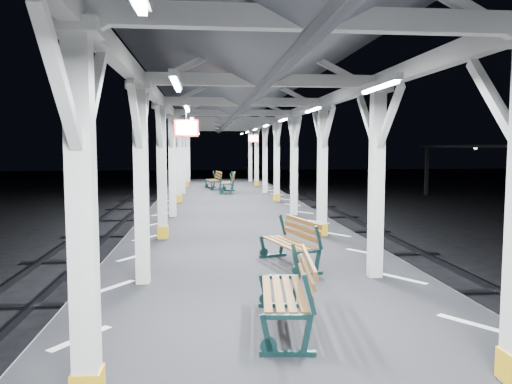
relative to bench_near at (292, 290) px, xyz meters
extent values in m
plane|color=black|center=(-0.11, 4.34, -1.50)|extent=(120.00, 120.00, 0.00)
cube|color=black|center=(-0.11, 4.34, -1.00)|extent=(6.00, 50.00, 1.00)
cube|color=silver|center=(-2.56, 4.34, -0.49)|extent=(1.00, 48.00, 0.01)
cube|color=silver|center=(2.34, 4.34, -0.49)|extent=(1.00, 48.00, 0.01)
cube|color=#2D2D33|center=(-4.56, 4.34, -1.42)|extent=(0.08, 60.00, 0.16)
cube|color=black|center=(-5.11, 4.34, -1.47)|extent=(2.20, 0.22, 0.06)
cube|color=#2D2D33|center=(4.34, 4.34, -1.42)|extent=(0.08, 60.00, 0.16)
cube|color=#2D2D33|center=(5.44, 4.34, -1.42)|extent=(0.08, 60.00, 0.16)
cube|color=black|center=(4.89, 4.34, -1.47)|extent=(2.20, 0.22, 0.06)
cube|color=beige|center=(-2.11, -1.66, 1.10)|extent=(0.22, 0.22, 3.20)
cube|color=beige|center=(-2.11, -1.66, 2.76)|extent=(0.40, 0.40, 0.12)
cube|color=beige|center=(-2.11, -1.11, 2.25)|extent=(0.10, 0.99, 0.99)
cube|color=beige|center=(-2.11, -2.21, 2.25)|extent=(0.10, 0.99, 0.99)
cube|color=beige|center=(-2.11, 2.34, 1.10)|extent=(0.22, 0.22, 3.20)
cube|color=beige|center=(-2.11, 2.34, 2.76)|extent=(0.40, 0.40, 0.12)
cube|color=beige|center=(-2.11, 2.89, 2.25)|extent=(0.10, 0.99, 0.99)
cube|color=beige|center=(-2.11, 1.79, 2.25)|extent=(0.10, 0.99, 0.99)
cube|color=beige|center=(-2.11, 6.34, 1.10)|extent=(0.22, 0.22, 3.20)
cube|color=beige|center=(-2.11, 6.34, 2.76)|extent=(0.40, 0.40, 0.12)
cube|color=#C99412|center=(-2.11, 6.34, -0.32)|extent=(0.26, 0.26, 0.30)
cube|color=beige|center=(-2.11, 6.89, 2.25)|extent=(0.10, 0.99, 0.99)
cube|color=beige|center=(-2.11, 5.79, 2.25)|extent=(0.10, 0.99, 0.99)
cube|color=beige|center=(-2.11, 10.34, 1.10)|extent=(0.22, 0.22, 3.20)
cube|color=beige|center=(-2.11, 10.34, 2.76)|extent=(0.40, 0.40, 0.12)
cube|color=beige|center=(-2.11, 10.89, 2.25)|extent=(0.10, 0.99, 0.99)
cube|color=beige|center=(-2.11, 9.79, 2.25)|extent=(0.10, 0.99, 0.99)
cube|color=beige|center=(-2.11, 14.34, 1.10)|extent=(0.22, 0.22, 3.20)
cube|color=beige|center=(-2.11, 14.34, 2.76)|extent=(0.40, 0.40, 0.12)
cube|color=#C99412|center=(-2.11, 14.34, -0.32)|extent=(0.26, 0.26, 0.30)
cube|color=beige|center=(-2.11, 14.89, 2.25)|extent=(0.10, 0.99, 0.99)
cube|color=beige|center=(-2.11, 13.79, 2.25)|extent=(0.10, 0.99, 0.99)
cube|color=beige|center=(-2.11, 18.34, 1.10)|extent=(0.22, 0.22, 3.20)
cube|color=beige|center=(-2.11, 18.34, 2.76)|extent=(0.40, 0.40, 0.12)
cube|color=beige|center=(-2.11, 18.89, 2.25)|extent=(0.10, 0.99, 0.99)
cube|color=beige|center=(-2.11, 17.79, 2.25)|extent=(0.10, 0.99, 0.99)
cube|color=beige|center=(-2.11, 22.34, 1.10)|extent=(0.22, 0.22, 3.20)
cube|color=beige|center=(-2.11, 22.34, 2.76)|extent=(0.40, 0.40, 0.12)
cube|color=#C99412|center=(-2.11, 22.34, -0.32)|extent=(0.26, 0.26, 0.30)
cube|color=beige|center=(-2.11, 22.89, 2.25)|extent=(0.10, 0.99, 0.99)
cube|color=beige|center=(-2.11, 21.79, 2.25)|extent=(0.10, 0.99, 0.99)
cube|color=beige|center=(-2.11, 26.34, 1.10)|extent=(0.22, 0.22, 3.20)
cube|color=beige|center=(-2.11, 26.34, 2.76)|extent=(0.40, 0.40, 0.12)
cube|color=beige|center=(-2.11, 26.89, 2.25)|extent=(0.10, 0.99, 0.99)
cube|color=beige|center=(-2.11, 25.79, 2.25)|extent=(0.10, 0.99, 0.99)
cube|color=beige|center=(1.89, -1.11, 2.25)|extent=(0.10, 0.99, 0.99)
cube|color=beige|center=(1.89, 2.34, 1.10)|extent=(0.22, 0.22, 3.20)
cube|color=beige|center=(1.89, 2.34, 2.76)|extent=(0.40, 0.40, 0.12)
cube|color=beige|center=(1.89, 2.89, 2.25)|extent=(0.10, 0.99, 0.99)
cube|color=beige|center=(1.89, 1.79, 2.25)|extent=(0.10, 0.99, 0.99)
cube|color=beige|center=(1.89, 6.34, 1.10)|extent=(0.22, 0.22, 3.20)
cube|color=beige|center=(1.89, 6.34, 2.76)|extent=(0.40, 0.40, 0.12)
cube|color=#C99412|center=(1.89, 6.34, -0.32)|extent=(0.26, 0.26, 0.30)
cube|color=beige|center=(1.89, 6.89, 2.25)|extent=(0.10, 0.99, 0.99)
cube|color=beige|center=(1.89, 5.79, 2.25)|extent=(0.10, 0.99, 0.99)
cube|color=beige|center=(1.89, 10.34, 1.10)|extent=(0.22, 0.22, 3.20)
cube|color=beige|center=(1.89, 10.34, 2.76)|extent=(0.40, 0.40, 0.12)
cube|color=beige|center=(1.89, 10.89, 2.25)|extent=(0.10, 0.99, 0.99)
cube|color=beige|center=(1.89, 9.79, 2.25)|extent=(0.10, 0.99, 0.99)
cube|color=beige|center=(1.89, 14.34, 1.10)|extent=(0.22, 0.22, 3.20)
cube|color=beige|center=(1.89, 14.34, 2.76)|extent=(0.40, 0.40, 0.12)
cube|color=#C99412|center=(1.89, 14.34, -0.32)|extent=(0.26, 0.26, 0.30)
cube|color=beige|center=(1.89, 14.89, 2.25)|extent=(0.10, 0.99, 0.99)
cube|color=beige|center=(1.89, 13.79, 2.25)|extent=(0.10, 0.99, 0.99)
cube|color=beige|center=(1.89, 18.34, 1.10)|extent=(0.22, 0.22, 3.20)
cube|color=beige|center=(1.89, 18.34, 2.76)|extent=(0.40, 0.40, 0.12)
cube|color=beige|center=(1.89, 18.89, 2.25)|extent=(0.10, 0.99, 0.99)
cube|color=beige|center=(1.89, 17.79, 2.25)|extent=(0.10, 0.99, 0.99)
cube|color=beige|center=(1.89, 22.34, 1.10)|extent=(0.22, 0.22, 3.20)
cube|color=beige|center=(1.89, 22.34, 2.76)|extent=(0.40, 0.40, 0.12)
cube|color=#C99412|center=(1.89, 22.34, -0.32)|extent=(0.26, 0.26, 0.30)
cube|color=beige|center=(1.89, 22.89, 2.25)|extent=(0.10, 0.99, 0.99)
cube|color=beige|center=(1.89, 21.79, 2.25)|extent=(0.10, 0.99, 0.99)
cube|color=beige|center=(1.89, 26.34, 1.10)|extent=(0.22, 0.22, 3.20)
cube|color=beige|center=(1.89, 26.34, 2.76)|extent=(0.40, 0.40, 0.12)
cube|color=beige|center=(1.89, 26.89, 2.25)|extent=(0.10, 0.99, 0.99)
cube|color=beige|center=(1.89, 25.79, 2.25)|extent=(0.10, 0.99, 0.99)
cube|color=beige|center=(-2.11, 4.34, 2.88)|extent=(0.18, 48.00, 0.24)
cube|color=beige|center=(1.89, 4.34, 2.88)|extent=(0.18, 48.00, 0.24)
cube|color=beige|center=(-0.11, -1.66, 2.88)|extent=(4.20, 0.14, 0.20)
cube|color=beige|center=(-0.11, 2.34, 2.88)|extent=(4.20, 0.14, 0.20)
cube|color=beige|center=(-0.11, 6.34, 2.88)|extent=(4.20, 0.14, 0.20)
cube|color=beige|center=(-0.11, 10.34, 2.88)|extent=(4.20, 0.14, 0.20)
cube|color=beige|center=(-0.11, 14.34, 2.88)|extent=(4.20, 0.14, 0.20)
cube|color=beige|center=(-0.11, 18.34, 2.88)|extent=(4.20, 0.14, 0.20)
cube|color=beige|center=(-0.11, 22.34, 2.88)|extent=(4.20, 0.14, 0.20)
cube|color=beige|center=(-0.11, 26.34, 2.88)|extent=(4.20, 0.14, 0.20)
cube|color=beige|center=(-0.11, 4.34, 3.80)|extent=(0.16, 48.00, 0.20)
cube|color=#4F5257|center=(-1.41, 4.34, 3.42)|extent=(2.80, 49.00, 1.45)
cube|color=#4F5257|center=(1.19, 4.34, 3.42)|extent=(2.80, 49.00, 1.45)
cube|color=silver|center=(-1.41, 0.34, 2.60)|extent=(0.10, 1.35, 0.08)
cube|color=white|center=(-1.41, 0.34, 2.55)|extent=(0.05, 1.25, 0.05)
cube|color=silver|center=(-1.41, 4.34, 2.60)|extent=(0.10, 1.35, 0.08)
cube|color=white|center=(-1.41, 4.34, 2.55)|extent=(0.05, 1.25, 0.05)
cube|color=silver|center=(-1.41, 8.34, 2.60)|extent=(0.10, 1.35, 0.08)
cube|color=white|center=(-1.41, 8.34, 2.55)|extent=(0.05, 1.25, 0.05)
cube|color=silver|center=(-1.41, 12.34, 2.60)|extent=(0.10, 1.35, 0.08)
cube|color=white|center=(-1.41, 12.34, 2.55)|extent=(0.05, 1.25, 0.05)
cube|color=silver|center=(-1.41, 16.34, 2.60)|extent=(0.10, 1.35, 0.08)
cube|color=white|center=(-1.41, 16.34, 2.55)|extent=(0.05, 1.25, 0.05)
cube|color=silver|center=(-1.41, 20.34, 2.60)|extent=(0.10, 1.35, 0.08)
cube|color=white|center=(-1.41, 20.34, 2.55)|extent=(0.05, 1.25, 0.05)
cube|color=silver|center=(-1.41, 24.34, 2.60)|extent=(0.10, 1.35, 0.08)
cube|color=white|center=(-1.41, 24.34, 2.55)|extent=(0.05, 1.25, 0.05)
cube|color=silver|center=(1.19, 0.34, 2.60)|extent=(0.10, 1.35, 0.08)
cube|color=white|center=(1.19, 0.34, 2.55)|extent=(0.05, 1.25, 0.05)
cube|color=silver|center=(1.19, 4.34, 2.60)|extent=(0.10, 1.35, 0.08)
cube|color=white|center=(1.19, 4.34, 2.55)|extent=(0.05, 1.25, 0.05)
cube|color=silver|center=(1.19, 8.34, 2.60)|extent=(0.10, 1.35, 0.08)
cube|color=white|center=(1.19, 8.34, 2.55)|extent=(0.05, 1.25, 0.05)
cube|color=silver|center=(1.19, 12.34, 2.60)|extent=(0.10, 1.35, 0.08)
cube|color=white|center=(1.19, 12.34, 2.55)|extent=(0.05, 1.25, 0.05)
cube|color=silver|center=(1.19, 16.34, 2.60)|extent=(0.10, 1.35, 0.08)
cube|color=white|center=(1.19, 16.34, 2.55)|extent=(0.05, 1.25, 0.05)
cube|color=silver|center=(1.19, 20.34, 2.60)|extent=(0.10, 1.35, 0.08)
cube|color=white|center=(1.19, 20.34, 2.55)|extent=(0.05, 1.25, 0.05)
cube|color=silver|center=(1.19, 24.34, 2.60)|extent=(0.10, 1.35, 0.08)
cube|color=white|center=(1.19, 24.34, 2.55)|extent=(0.05, 1.25, 0.05)
cylinder|color=black|center=(-1.44, 4.54, 2.52)|extent=(0.02, 0.02, 0.36)
cube|color=red|center=(-1.44, 4.54, 2.17)|extent=(0.50, 0.03, 0.35)
cube|color=white|center=(-1.44, 4.54, 2.17)|extent=(0.44, 0.04, 0.29)
cylinder|color=black|center=(1.23, 17.41, 2.52)|extent=(0.02, 0.02, 0.36)
cube|color=red|center=(1.23, 17.41, 2.17)|extent=(0.50, 0.03, 0.35)
cube|color=white|center=(1.23, 17.41, 2.17)|extent=(0.44, 0.05, 0.29)
cube|color=black|center=(13.89, 26.34, 0.15)|extent=(0.20, 0.20, 3.30)
sphere|color=silver|center=(13.89, 20.34, 1.72)|extent=(0.20, 0.20, 0.20)
sphere|color=silver|center=(13.89, 26.34, 1.72)|extent=(0.20, 0.20, 0.20)
cube|color=#122C2C|center=(-0.18, -0.82, -0.47)|extent=(0.63, 0.13, 0.06)
cube|color=#122C2C|center=(-0.41, -0.79, -0.26)|extent=(0.16, 0.07, 0.48)
cube|color=#122C2C|center=(0.02, -0.84, -0.26)|extent=(0.15, 0.07, 0.48)
cube|color=#122C2C|center=(0.04, -0.84, 0.20)|extent=(0.17, 0.07, 0.45)
cube|color=#122C2C|center=(-0.01, 0.84, -0.47)|extent=(0.63, 0.13, 0.06)
cube|color=#122C2C|center=(-0.24, 0.86, -0.26)|extent=(0.16, 0.07, 0.48)
cube|color=#122C2C|center=(0.19, 0.81, -0.26)|extent=(0.15, 0.07, 0.48)
cube|color=#122C2C|center=(0.21, 0.81, 0.20)|extent=(0.17, 0.07, 0.45)
cube|color=brown|center=(-0.31, 0.03, -0.03)|extent=(0.25, 1.58, 0.04)
cube|color=brown|center=(-0.17, 0.02, -0.03)|extent=(0.25, 1.58, 0.04)
cube|color=brown|center=(-0.04, 0.00, -0.03)|extent=(0.25, 1.58, 0.04)
cube|color=brown|center=(0.10, -0.01, -0.03)|extent=(0.25, 1.58, 0.04)
cube|color=brown|center=(0.17, -0.02, 0.11)|extent=(0.21, 1.57, 0.10)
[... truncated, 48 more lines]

